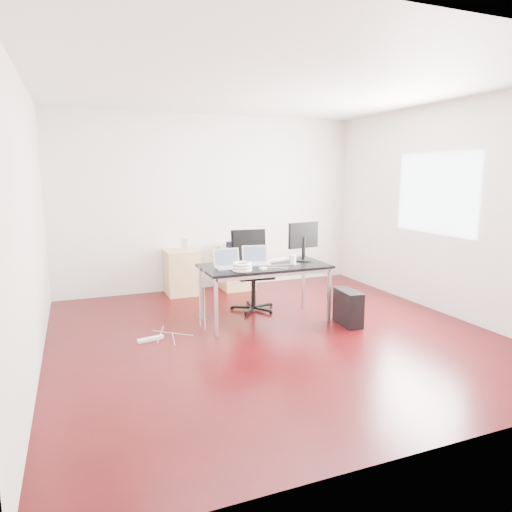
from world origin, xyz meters
name	(u,v)px	position (x,y,z in m)	size (l,w,h in m)	color
room_shell	(277,216)	(0.04, 0.00, 1.40)	(5.00, 5.00, 5.00)	#330507
desk	(264,269)	(0.11, 0.54, 0.68)	(1.60, 0.80, 0.73)	black
office_chair	(252,266)	(0.15, 1.08, 0.61)	(0.52, 0.54, 1.08)	black
filing_cabinet_left	(182,272)	(-0.58, 2.23, 0.35)	(0.50, 0.50, 0.70)	tan
filing_cabinet_right	(237,268)	(0.33, 2.23, 0.35)	(0.50, 0.50, 0.70)	tan
pc_tower	(348,308)	(1.02, -0.02, 0.22)	(0.20, 0.45, 0.44)	black
wastebasket	(238,280)	(0.35, 2.25, 0.14)	(0.24, 0.24, 0.28)	black
power_strip	(151,339)	(-1.38, 0.33, 0.02)	(0.30, 0.06, 0.04)	white
laptop_left	(228,264)	(-0.38, 0.51, 0.79)	(0.34, 0.26, 0.23)	silver
laptop_right	(256,260)	(0.03, 0.61, 0.79)	(0.37, 0.31, 0.23)	silver
monitor	(303,239)	(0.71, 0.63, 1.01)	(0.45, 0.26, 0.51)	black
keyboard	(276,260)	(0.36, 0.74, 0.74)	(0.44, 0.14, 0.02)	white
cup_white	(293,260)	(0.46, 0.43, 0.79)	(0.08, 0.08, 0.12)	white
cup_brown	(292,259)	(0.51, 0.54, 0.78)	(0.08, 0.08, 0.10)	#58301E
cable_coil	(242,267)	(-0.29, 0.27, 0.78)	(0.24, 0.24, 0.11)	white
power_adapter	(263,268)	(-0.02, 0.28, 0.74)	(0.07, 0.07, 0.03)	white
speaker	(184,245)	(-0.55, 2.17, 0.79)	(0.09, 0.08, 0.18)	#9E9E9E
navy_garment	(238,244)	(0.33, 2.18, 0.74)	(0.30, 0.24, 0.09)	black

